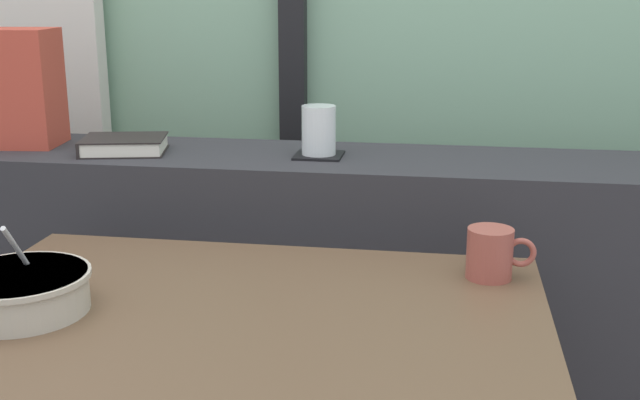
{
  "coord_description": "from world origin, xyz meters",
  "views": [
    {
      "loc": [
        0.29,
        -1.1,
        1.19
      ],
      "look_at": [
        0.04,
        0.44,
        0.77
      ],
      "focal_mm": 44.75,
      "sensor_mm": 36.0,
      "label": 1
    }
  ],
  "objects_px": {
    "coaster_square": "(319,155)",
    "soup_bowl": "(20,293)",
    "ceramic_mug": "(491,253)",
    "closed_book": "(124,145)",
    "juice_glass": "(319,132)"
  },
  "relations": [
    {
      "from": "closed_book",
      "to": "ceramic_mug",
      "type": "height_order",
      "value": "closed_book"
    },
    {
      "from": "coaster_square",
      "to": "ceramic_mug",
      "type": "bearing_deg",
      "value": -46.33
    },
    {
      "from": "coaster_square",
      "to": "closed_book",
      "type": "distance_m",
      "value": 0.43
    },
    {
      "from": "closed_book",
      "to": "ceramic_mug",
      "type": "relative_size",
      "value": 1.79
    },
    {
      "from": "coaster_square",
      "to": "soup_bowl",
      "type": "bearing_deg",
      "value": -119.2
    },
    {
      "from": "coaster_square",
      "to": "soup_bowl",
      "type": "xyz_separation_m",
      "value": [
        -0.35,
        -0.62,
        -0.09
      ]
    },
    {
      "from": "coaster_square",
      "to": "juice_glass",
      "type": "distance_m",
      "value": 0.05
    },
    {
      "from": "coaster_square",
      "to": "juice_glass",
      "type": "xyz_separation_m",
      "value": [
        0.0,
        0.0,
        0.05
      ]
    },
    {
      "from": "closed_book",
      "to": "ceramic_mug",
      "type": "xyz_separation_m",
      "value": [
        0.77,
        -0.34,
        -0.09
      ]
    },
    {
      "from": "coaster_square",
      "to": "ceramic_mug",
      "type": "xyz_separation_m",
      "value": [
        0.35,
        -0.36,
        -0.08
      ]
    },
    {
      "from": "coaster_square",
      "to": "ceramic_mug",
      "type": "relative_size",
      "value": 0.88
    },
    {
      "from": "soup_bowl",
      "to": "ceramic_mug",
      "type": "xyz_separation_m",
      "value": [
        0.69,
        0.26,
        0.01
      ]
    },
    {
      "from": "coaster_square",
      "to": "soup_bowl",
      "type": "height_order",
      "value": "soup_bowl"
    },
    {
      "from": "juice_glass",
      "to": "closed_book",
      "type": "relative_size",
      "value": 0.51
    },
    {
      "from": "juice_glass",
      "to": "soup_bowl",
      "type": "xyz_separation_m",
      "value": [
        -0.35,
        -0.62,
        -0.14
      ]
    }
  ]
}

